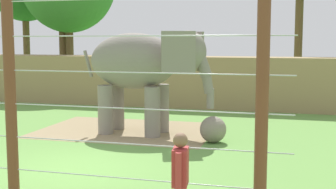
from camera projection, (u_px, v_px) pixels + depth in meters
The scene contains 7 objects.
ground_plane at pixel (75, 168), 10.96m from camera, with size 120.00×120.00×0.00m, color #609342.
dirt_patch at pixel (127, 130), 15.65m from camera, with size 5.82×4.28×0.01m, color #937F5B.
embankment_wall at pixel (183, 81), 21.32m from camera, with size 36.00×1.80×2.30m, color #997F56.
elephant at pixel (143, 66), 14.88m from camera, with size 4.50×1.89×3.34m.
enrichment_ball at pixel (213, 129), 13.70m from camera, with size 0.79×0.79×0.79m, color gray.
cable_fence at pixel (8, 101), 8.27m from camera, with size 10.00×0.20×3.85m.
zookeeper at pixel (180, 182), 6.85m from camera, with size 0.27×0.58×1.67m.
Camera 1 is at (4.97, -9.71, 3.01)m, focal length 49.38 mm.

